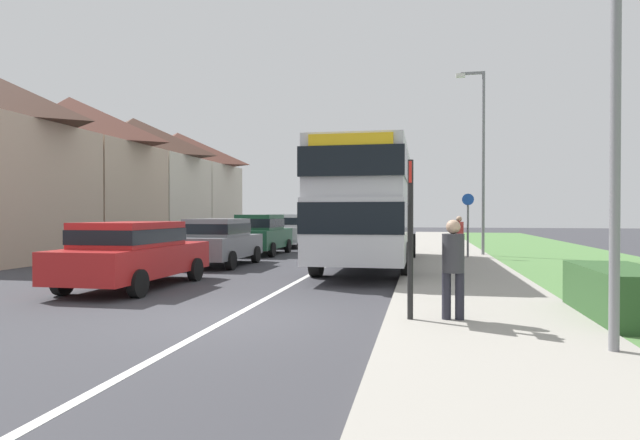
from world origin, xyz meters
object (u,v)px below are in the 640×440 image
bus_stop_sign (410,228)px  pedestrian_at_stop (453,264)px  street_lamp_near (606,26)px  double_decker_bus (371,202)px  pedestrian_walking_away (459,234)px  parked_car_grey (219,240)px  parked_car_red (133,251)px  street_lamp_mid (481,151)px  cycle_route_sign (468,222)px  parked_car_silver (289,229)px  parked_car_dark_green (261,233)px

bus_stop_sign → pedestrian_at_stop: bearing=8.1°
pedestrian_at_stop → street_lamp_near: 3.79m
double_decker_bus → pedestrian_walking_away: (3.04, 3.68, -1.17)m
parked_car_grey → bus_stop_sign: 10.72m
parked_car_red → street_lamp_mid: 14.34m
cycle_route_sign → parked_car_red: bearing=-132.2°
pedestrian_at_stop → bus_stop_sign: bearing=-171.9°
pedestrian_at_stop → parked_car_grey: bearing=130.7°
double_decker_bus → pedestrian_walking_away: bearing=50.5°
pedestrian_at_stop → street_lamp_mid: street_lamp_mid is taller
parked_car_silver → bus_stop_sign: bearing=-70.2°
street_lamp_near → pedestrian_walking_away: bearing=93.2°
parked_car_grey → parked_car_silver: bearing=91.1°
parked_car_grey → street_lamp_mid: bearing=30.2°
double_decker_bus → parked_car_grey: double_decker_bus is taller
parked_car_red → pedestrian_at_stop: size_ratio=2.74×
parked_car_grey → parked_car_silver: size_ratio=0.91×
street_lamp_near → double_decker_bus: bearing=110.3°
parked_car_dark_green → parked_car_silver: (-0.11, 5.33, 0.01)m
parked_car_grey → street_lamp_mid: (9.02, 5.25, 3.40)m
parked_car_dark_green → street_lamp_near: size_ratio=0.60×
pedestrian_at_stop → bus_stop_sign: (-0.65, -0.09, 0.56)m
parked_car_dark_green → bus_stop_sign: 15.01m
double_decker_bus → parked_car_silver: size_ratio=2.24×
parked_car_silver → bus_stop_sign: bus_stop_sign is taller
pedestrian_at_stop → street_lamp_near: bearing=-43.0°
parked_car_grey → parked_car_silver: parked_car_silver is taller
street_lamp_mid → street_lamp_near: bearing=-90.5°
parked_car_red → parked_car_grey: bearing=90.0°
parked_car_red → cycle_route_sign: size_ratio=1.81×
parked_car_red → parked_car_dark_green: 10.36m
street_lamp_mid → pedestrian_walking_away: bearing=-127.6°
parked_car_dark_green → bus_stop_sign: (6.64, -13.45, 0.60)m
bus_stop_sign → street_lamp_near: (2.33, -1.47, 2.46)m
parked_car_dark_green → pedestrian_walking_away: parked_car_dark_green is taller
parked_car_grey → street_lamp_near: street_lamp_near is taller
bus_stop_sign → street_lamp_mid: 14.20m
bus_stop_sign → pedestrian_walking_away: bearing=82.9°
parked_car_grey → cycle_route_sign: size_ratio=1.60×
parked_car_grey → street_lamp_mid: street_lamp_mid is taller
double_decker_bus → parked_car_dark_green: size_ratio=2.40×
pedestrian_walking_away → street_lamp_near: 14.34m
parked_car_red → parked_car_silver: parked_car_silver is taller
pedestrian_walking_away → pedestrian_at_stop: bearing=-94.2°
bus_stop_sign → parked_car_dark_green: bearing=116.3°
parked_car_dark_green → street_lamp_mid: size_ratio=0.56×
double_decker_bus → parked_car_silver: 11.31m
parked_car_red → bus_stop_sign: (6.55, -3.09, 0.67)m
double_decker_bus → parked_car_dark_green: bearing=138.3°
cycle_route_sign → pedestrian_at_stop: bearing=-95.7°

